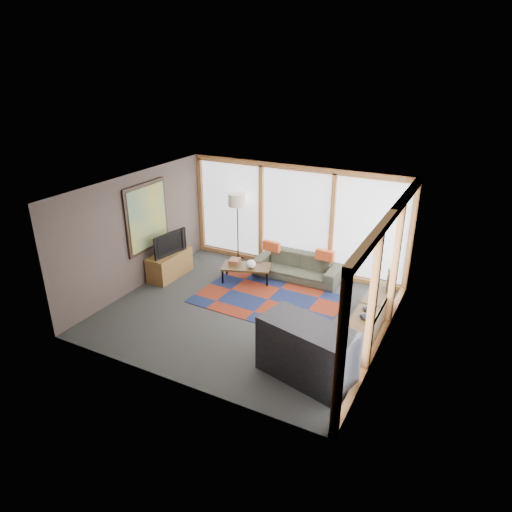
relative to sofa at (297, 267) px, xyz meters
The scene contains 17 objects.
ground 1.99m from the sofa, 98.68° to the right, with size 5.50×5.50×0.00m, color #292927.
room_envelope 1.88m from the sofa, 81.94° to the right, with size 5.52×5.02×2.62m.
rug 1.34m from the sofa, 95.97° to the right, with size 3.05×1.96×0.01m, color maroon.
sofa is the anchor object (origin of this frame).
pillow_left 0.78m from the sofa, behind, with size 0.42×0.13×0.23m, color #B6431C.
pillow_right 0.77m from the sofa, ahead, with size 0.43×0.13×0.23m, color #B6431C.
floor_lamp 1.89m from the sofa, behind, with size 0.45×0.45×1.77m, color black, non-canonical shape.
coffee_table 1.22m from the sofa, 145.89° to the right, with size 1.12×0.56×0.37m, color black, non-canonical shape.
book_stack 1.49m from the sofa, 154.03° to the right, with size 0.23×0.29×0.10m, color brown.
vase 1.14m from the sofa, 140.23° to the right, with size 0.23×0.23×0.20m, color white.
bookshelf 2.64m from the sofa, 36.22° to the right, with size 0.43×2.37×0.59m, color black, non-canonical shape.
bowl_a 3.01m from the sofa, 44.17° to the right, with size 0.18×0.18×0.09m, color black.
bowl_b 2.79m from the sofa, 40.37° to the right, with size 0.16×0.16×0.08m, color black.
shelf_picture 2.45m from the sofa, 19.88° to the right, with size 0.04×0.31×0.41m, color black.
tv_console 3.04m from the sofa, 154.59° to the right, with size 0.50×1.19×0.60m, color brown.
television 3.10m from the sofa, 153.94° to the right, with size 0.96×0.13×0.55m, color black.
bar_counter 3.71m from the sofa, 65.07° to the right, with size 1.56×0.73×0.99m, color black.
Camera 1 is at (3.96, -7.20, 4.79)m, focal length 32.00 mm.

